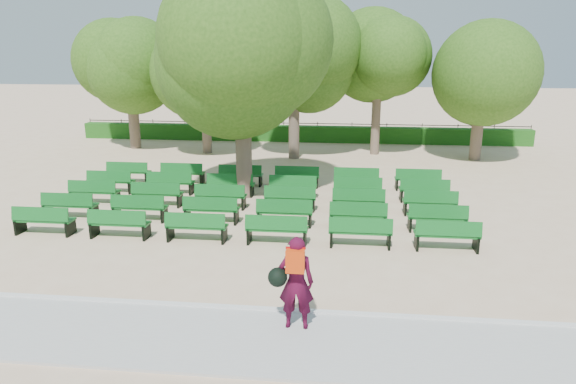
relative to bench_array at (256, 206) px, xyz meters
name	(u,v)px	position (x,y,z in m)	size (l,w,h in m)	color
ground	(262,216)	(0.34, -0.69, -0.09)	(120.00, 120.00, 0.00)	#D2AF8B
paving	(200,338)	(0.34, -8.09, -0.06)	(30.00, 2.20, 0.06)	#B0B0AC
curb	(215,307)	(0.34, -6.94, -0.04)	(30.00, 0.12, 0.10)	silver
hedge	(300,134)	(0.34, 13.31, 0.36)	(26.00, 0.70, 0.90)	#1E5B17
fence	(301,140)	(0.34, 13.71, -0.09)	(26.00, 0.10, 1.02)	black
tree_line	(293,155)	(0.34, 9.31, -0.09)	(21.80, 6.80, 7.04)	#36611A
bench_array	(256,206)	(0.00, 0.00, 0.00)	(1.72, 0.58, 1.08)	#10601F
tree_among	(242,61)	(-0.66, 1.47, 4.72)	(5.40, 5.40, 7.26)	brown
person	(295,281)	(2.06, -7.55, 0.92)	(0.87, 0.52, 1.83)	#3F0920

